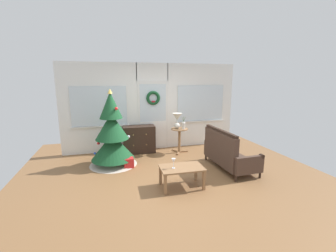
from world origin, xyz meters
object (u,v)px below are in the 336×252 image
settee_sofa (227,153)px  flower_vase (184,125)px  christmas_tree (112,137)px  table_lamp (177,119)px  wine_glass (174,161)px  gift_box (129,163)px  coffee_table (182,170)px  side_table (179,136)px  dresser_cabinet (139,139)px

settee_sofa → flower_vase: flower_vase is taller
christmas_tree → table_lamp: (1.82, 0.50, 0.28)m
wine_glass → gift_box: wine_glass is taller
table_lamp → flower_vase: bearing=-32.0°
flower_vase → gift_box: (-1.63, -0.68, -0.71)m
settee_sofa → coffee_table: settee_sofa is taller
side_table → wine_glass: bearing=-111.2°
table_lamp → flower_vase: table_lamp is taller
side_table → gift_box: size_ratio=3.04×
table_lamp → coffee_table: (-0.57, -2.09, -0.64)m
dresser_cabinet → side_table: size_ratio=1.29×
settee_sofa → wine_glass: bearing=-157.3°
side_table → christmas_tree: bearing=-166.3°
settee_sofa → coffee_table: size_ratio=1.78×
dresser_cabinet → coffee_table: size_ratio=1.07×
coffee_table → gift_box: size_ratio=3.67×
flower_vase → gift_box: 1.90m
side_table → settee_sofa: bearing=-63.8°
flower_vase → wine_glass: flower_vase is taller
flower_vase → dresser_cabinet: bearing=162.1°
gift_box → christmas_tree: bearing=140.9°
dresser_cabinet → coffee_table: (0.48, -2.39, -0.04)m
coffee_table → gift_box: (-0.90, 1.31, -0.24)m
dresser_cabinet → settee_sofa: bearing=-44.2°
coffee_table → table_lamp: bearing=74.8°
coffee_table → wine_glass: 0.27m
wine_glass → side_table: bearing=68.8°
settee_sofa → wine_glass: size_ratio=7.79×
settee_sofa → table_lamp: bearing=117.4°
wine_glass → flower_vase: bearing=65.8°
dresser_cabinet → settee_sofa: 2.54m
table_lamp → coffee_table: 2.26m
table_lamp → flower_vase: (0.16, -0.10, -0.17)m
settee_sofa → gift_box: 2.35m
christmas_tree → gift_box: size_ratio=8.05×
flower_vase → table_lamp: bearing=148.0°
christmas_tree → side_table: christmas_tree is taller
settee_sofa → wine_glass: 1.64m
christmas_tree → coffee_table: bearing=-51.9°
christmas_tree → coffee_table: 2.06m
gift_box → settee_sofa: bearing=-17.2°
side_table → gift_box: 1.74m
dresser_cabinet → wine_glass: (0.31, -2.40, 0.17)m
christmas_tree → settee_sofa: christmas_tree is taller
dresser_cabinet → wine_glass: dresser_cabinet is taller
gift_box → coffee_table: bearing=-55.5°
wine_glass → gift_box: bearing=118.9°
christmas_tree → side_table: bearing=13.7°
settee_sofa → dresser_cabinet: bearing=135.8°
dresser_cabinet → flower_vase: bearing=-17.9°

